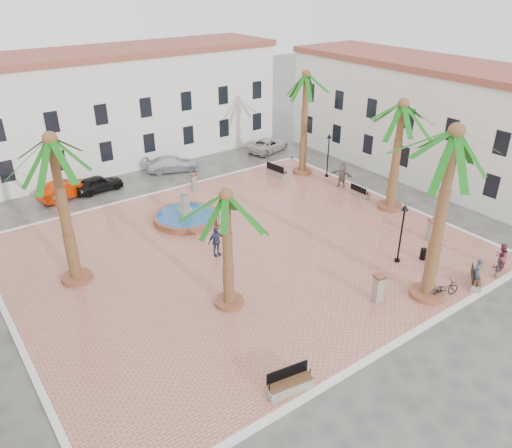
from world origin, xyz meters
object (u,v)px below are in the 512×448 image
Objects in this scene: palm_ne at (306,86)px; pedestrian_fountain_a at (220,215)px; bench_ne at (277,173)px; pedestrian_north at (61,207)px; pedestrian_fountain_b at (216,241)px; litter_bin at (423,254)px; lamppost_e at (329,148)px; fountain at (186,216)px; cyclist_b at (501,257)px; bollard_n at (194,182)px; bicycle_a at (444,289)px; bench_se at (475,281)px; car_black at (98,184)px; palm_sw at (226,210)px; palm_s at (453,152)px; lamppost_s at (403,223)px; car_silver at (172,164)px; pedestrian_east at (342,175)px; car_white at (269,145)px; car_red at (66,189)px; bicycle_b at (498,264)px; palm_e at (402,118)px; bench_s at (290,385)px; bench_e at (360,193)px; palm_nw at (53,157)px; bollard_se at (378,288)px; cyclist_a at (477,272)px.

palm_ne is 13.09m from pedestrian_fountain_a.
pedestrian_north reaches higher than bench_ne.
litter_bin is at bearing -42.30° from pedestrian_fountain_b.
lamppost_e reaches higher than pedestrian_fountain_a.
fountain is 2.66× the size of cyclist_b.
palm_ne is at bearing -13.23° from bollard_n.
bench_se is at bearing -80.91° from bicycle_a.
palm_sw is at bearing 176.18° from car_black.
palm_s is 2.51× the size of lamppost_s.
bench_se is 0.37× the size of car_silver.
bollard_n is 0.76× the size of cyclist_b.
car_white is at bearing 151.53° from pedestrian_east.
lamppost_e is 8.42m from car_white.
litter_bin is at bearing 55.43° from bench_se.
car_red is at bearing 122.98° from litter_bin.
palm_ne is at bearing -29.60° from bicycle_b.
palm_e is 4.69× the size of cyclist_b.
car_white is (6.20, 20.39, -1.99)m from lamppost_s.
palm_e reaches higher than pedestrian_east.
cyclist_b is 0.91× the size of bicycle_b.
fountain is 14.09m from palm_ne.
lamppost_s reaches higher than car_white.
palm_e reaches higher than cyclist_b.
car_black is (-0.00, 18.19, -4.74)m from palm_sw.
lamppost_s is at bearing 74.24° from bench_se.
palm_e is 4.52× the size of bicycle_a.
palm_sw is 3.49× the size of bicycle_b.
bench_s is 2.99× the size of litter_bin.
palm_s is 2.56× the size of lamppost_e.
pedestrian_fountain_a is at bearing 79.59° from bench_e.
pedestrian_fountain_b is at bearing -17.00° from palm_nw.
pedestrian_fountain_b is at bearing 173.19° from palm_e.
car_black is at bearing 152.63° from lamppost_e.
bicycle_a is 0.89× the size of pedestrian_east.
pedestrian_fountain_b reaches higher than bicycle_a.
palm_ne is 2.29× the size of lamppost_s.
palm_s is at bearing 14.63° from bench_s.
bench_se is 0.36× the size of car_white.
bollard_n is (-9.07, 2.13, -6.47)m from palm_ne.
pedestrian_north reaches higher than bollard_n.
bench_se is 4.82m from lamppost_s.
car_white is at bearing 32.16° from fountain.
bicycle_b is at bearing -76.89° from bicycle_a.
palm_nw is at bearing -166.34° from palm_ne.
lamppost_e is at bearing 52.67° from bench_s.
bollard_se is at bearing 123.16° from bench_se.
bench_se is 0.57m from cyclist_a.
lamppost_e is 18.17m from car_black.
cyclist_b is at bearing -45.52° from lamppost_s.
cyclist_b is 29.61m from car_red.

